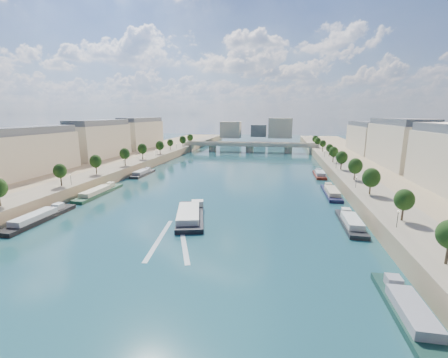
% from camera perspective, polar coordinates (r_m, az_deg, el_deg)
% --- Properties ---
extents(ground, '(700.00, 700.00, 0.00)m').
position_cam_1_polar(ground, '(134.03, -0.36, -1.27)').
color(ground, '#0C2B35').
rests_on(ground, ground).
extents(quay_left, '(44.00, 520.00, 5.00)m').
position_cam_1_polar(quay_left, '(162.82, -26.11, 0.79)').
color(quay_left, '#9E8460').
rests_on(quay_left, ground).
extents(quay_right, '(44.00, 520.00, 5.00)m').
position_cam_1_polar(quay_right, '(139.58, 30.10, -1.35)').
color(quay_right, '#9E8460').
rests_on(quay_right, ground).
extents(pave_left, '(14.00, 520.00, 0.10)m').
position_cam_1_polar(pave_left, '(153.96, -21.70, 1.55)').
color(pave_left, gray).
rests_on(pave_left, quay_left).
extents(pave_right, '(14.00, 520.00, 0.10)m').
position_cam_1_polar(pave_right, '(134.68, 24.21, -0.09)').
color(pave_right, gray).
rests_on(pave_right, quay_right).
extents(trees_left, '(4.80, 268.80, 8.26)m').
position_cam_1_polar(trees_left, '(153.76, -20.83, 3.66)').
color(trees_left, '#382B1E').
rests_on(trees_left, ground).
extents(trees_right, '(4.80, 268.80, 8.26)m').
position_cam_1_polar(trees_right, '(142.88, 22.70, 2.91)').
color(trees_right, '#382B1E').
rests_on(trees_right, ground).
extents(lamps_left, '(0.36, 200.36, 4.28)m').
position_cam_1_polar(lamps_left, '(142.81, -22.35, 1.83)').
color(lamps_left, black).
rests_on(lamps_left, ground).
extents(lamps_right, '(0.36, 200.36, 4.28)m').
position_cam_1_polar(lamps_right, '(137.96, 22.02, 1.52)').
color(lamps_right, black).
rests_on(lamps_right, ground).
extents(buildings_left, '(16.00, 226.00, 23.20)m').
position_cam_1_polar(buildings_left, '(178.31, -27.64, 6.08)').
color(buildings_left, beige).
rests_on(buildings_left, ground).
extents(buildings_right, '(16.00, 226.00, 23.20)m').
position_cam_1_polar(buildings_right, '(153.28, 33.77, 4.62)').
color(buildings_right, beige).
rests_on(buildings_right, ground).
extents(skyline, '(79.00, 42.00, 22.00)m').
position_cam_1_polar(skyline, '(348.57, 7.02, 9.42)').
color(skyline, beige).
rests_on(skyline, ground).
extents(bridge, '(112.00, 12.00, 8.15)m').
position_cam_1_polar(bridge, '(254.44, 4.90, 6.29)').
color(bridge, '#C1B79E').
rests_on(bridge, ground).
extents(tour_barge, '(14.39, 28.10, 3.73)m').
position_cam_1_polar(tour_barge, '(93.32, -6.46, -6.79)').
color(tour_barge, black).
rests_on(tour_barge, ground).
extents(wake, '(14.17, 25.92, 0.04)m').
position_cam_1_polar(wake, '(79.01, -9.98, -11.29)').
color(wake, silver).
rests_on(wake, ground).
extents(moored_barges_left, '(5.00, 162.91, 3.60)m').
position_cam_1_polar(moored_barges_left, '(104.77, -32.39, -6.64)').
color(moored_barges_left, '#181E36').
rests_on(moored_barges_left, ground).
extents(moored_barges_right, '(5.00, 165.46, 3.60)m').
position_cam_1_polar(moored_barges_right, '(91.29, 23.38, -8.31)').
color(moored_barges_right, black).
rests_on(moored_barges_right, ground).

